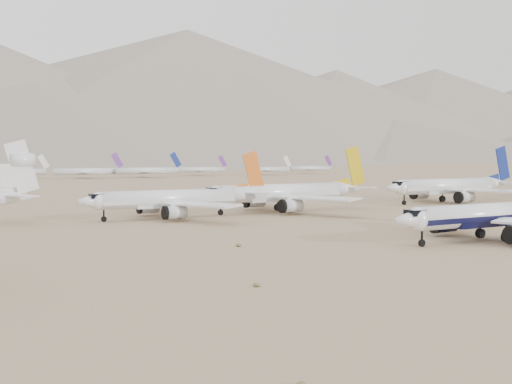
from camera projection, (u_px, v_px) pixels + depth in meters
ground at (435, 244)px, 109.34m from camera, size 7000.00×7000.00×0.00m
main_airliner at (496, 215)px, 115.43m from camera, size 45.73×44.67×16.14m
row2_navy_widebody at (452, 186)px, 204.32m from camera, size 51.40×50.27×18.29m
row2_gold_tail at (286, 193)px, 171.56m from camera, size 50.18×49.08×17.87m
row2_orange_tail at (177, 199)px, 154.64m from camera, size 45.73×44.74×16.31m
distant_storage_row at (9, 172)px, 387.46m from camera, size 508.98×64.97×15.43m
foothills at (223, 129)px, 1318.84m from camera, size 4637.50×1395.00×155.00m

